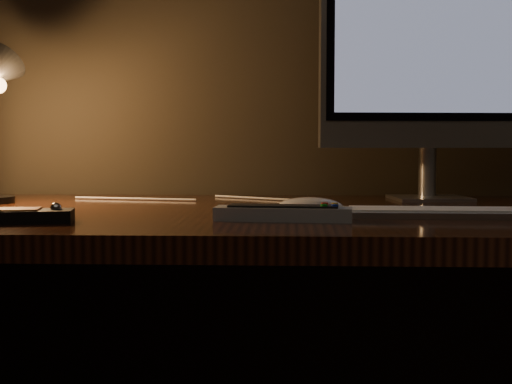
{
  "coord_description": "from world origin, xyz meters",
  "views": [
    {
      "loc": [
        0.04,
        0.53,
        0.88
      ],
      "look_at": [
        -0.01,
        1.73,
        0.79
      ],
      "focal_mm": 50.0,
      "sensor_mm": 36.0,
      "label": 1
    }
  ],
  "objects_px": {
    "desk": "(266,271)",
    "mouse": "(310,209)",
    "tv_remote": "(283,213)",
    "monitor": "(432,60)",
    "media_remote": "(18,216)",
    "keyboard": "(454,212)"
  },
  "relations": [
    {
      "from": "desk",
      "to": "mouse",
      "type": "distance_m",
      "value": 0.23
    },
    {
      "from": "tv_remote",
      "to": "mouse",
      "type": "bearing_deg",
      "value": 68.68
    },
    {
      "from": "monitor",
      "to": "desk",
      "type": "bearing_deg",
      "value": -159.67
    },
    {
      "from": "mouse",
      "to": "media_remote",
      "type": "xyz_separation_m",
      "value": [
        -0.46,
        -0.14,
        0.0
      ]
    },
    {
      "from": "monitor",
      "to": "keyboard",
      "type": "height_order",
      "value": "monitor"
    },
    {
      "from": "keyboard",
      "to": "media_remote",
      "type": "xyz_separation_m",
      "value": [
        -0.71,
        -0.13,
        0.0
      ]
    },
    {
      "from": "desk",
      "to": "mouse",
      "type": "height_order",
      "value": "mouse"
    },
    {
      "from": "monitor",
      "to": "mouse",
      "type": "bearing_deg",
      "value": -135.32
    },
    {
      "from": "keyboard",
      "to": "mouse",
      "type": "height_order",
      "value": "mouse"
    },
    {
      "from": "monitor",
      "to": "mouse",
      "type": "xyz_separation_m",
      "value": [
        -0.27,
        -0.34,
        -0.3
      ]
    },
    {
      "from": "mouse",
      "to": "tv_remote",
      "type": "xyz_separation_m",
      "value": [
        -0.05,
        -0.09,
        0.0
      ]
    },
    {
      "from": "monitor",
      "to": "media_remote",
      "type": "distance_m",
      "value": 0.93
    },
    {
      "from": "monitor",
      "to": "tv_remote",
      "type": "distance_m",
      "value": 0.61
    },
    {
      "from": "keyboard",
      "to": "media_remote",
      "type": "relative_size",
      "value": 2.15
    },
    {
      "from": "desk",
      "to": "monitor",
      "type": "distance_m",
      "value": 0.59
    },
    {
      "from": "keyboard",
      "to": "media_remote",
      "type": "bearing_deg",
      "value": -168.01
    },
    {
      "from": "desk",
      "to": "keyboard",
      "type": "distance_m",
      "value": 0.4
    },
    {
      "from": "desk",
      "to": "media_remote",
      "type": "xyz_separation_m",
      "value": [
        -0.38,
        -0.3,
        0.14
      ]
    },
    {
      "from": "monitor",
      "to": "keyboard",
      "type": "distance_m",
      "value": 0.46
    },
    {
      "from": "desk",
      "to": "media_remote",
      "type": "bearing_deg",
      "value": -141.75
    },
    {
      "from": "keyboard",
      "to": "media_remote",
      "type": "height_order",
      "value": "media_remote"
    },
    {
      "from": "monitor",
      "to": "mouse",
      "type": "distance_m",
      "value": 0.53
    }
  ]
}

